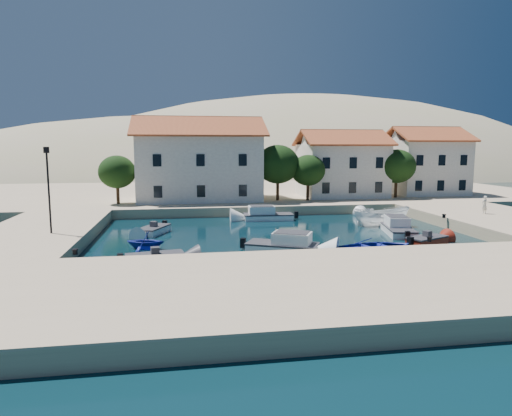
# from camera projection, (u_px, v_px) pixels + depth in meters

# --- Properties ---
(ground) EXTENTS (400.00, 400.00, 0.00)m
(ground) POSITION_uv_depth(u_px,v_px,m) (316.00, 264.00, 28.18)
(ground) COLOR black
(ground) RESTS_ON ground
(quay_south) EXTENTS (52.00, 12.00, 1.00)m
(quay_south) POSITION_uv_depth(u_px,v_px,m) (352.00, 286.00, 22.24)
(quay_south) COLOR tan
(quay_south) RESTS_ON ground
(quay_east) EXTENTS (11.00, 20.00, 1.00)m
(quay_east) POSITION_uv_depth(u_px,v_px,m) (503.00, 222.00, 41.18)
(quay_east) COLOR tan
(quay_east) RESTS_ON ground
(quay_west) EXTENTS (8.00, 20.00, 1.00)m
(quay_west) POSITION_uv_depth(u_px,v_px,m) (38.00, 235.00, 34.84)
(quay_west) COLOR tan
(quay_west) RESTS_ON ground
(quay_north) EXTENTS (80.00, 36.00, 1.00)m
(quay_north) POSITION_uv_depth(u_px,v_px,m) (253.00, 194.00, 65.59)
(quay_north) COLOR tan
(quay_north) RESTS_ON ground
(hills) EXTENTS (254.00, 176.00, 99.00)m
(hills) POSITION_uv_depth(u_px,v_px,m) (268.00, 237.00, 155.51)
(hills) COLOR tan
(hills) RESTS_ON ground
(building_left) EXTENTS (14.70, 9.45, 9.70)m
(building_left) POSITION_uv_depth(u_px,v_px,m) (199.00, 158.00, 53.80)
(building_left) COLOR beige
(building_left) RESTS_ON quay_north
(building_mid) EXTENTS (10.50, 8.40, 8.30)m
(building_mid) POSITION_uv_depth(u_px,v_px,m) (341.00, 163.00, 57.77)
(building_mid) COLOR beige
(building_mid) RESTS_ON quay_north
(building_right) EXTENTS (9.45, 8.40, 8.80)m
(building_right) POSITION_uv_depth(u_px,v_px,m) (425.00, 160.00, 60.64)
(building_right) COLOR beige
(building_right) RESTS_ON quay_north
(trees) EXTENTS (37.30, 5.30, 6.45)m
(trees) POSITION_uv_depth(u_px,v_px,m) (291.00, 167.00, 53.15)
(trees) COLOR #382314
(trees) RESTS_ON quay_north
(lamppost) EXTENTS (0.35, 0.25, 6.22)m
(lamppost) POSITION_uv_depth(u_px,v_px,m) (48.00, 182.00, 32.56)
(lamppost) COLOR black
(lamppost) RESTS_ON quay_west
(bollards) EXTENTS (29.36, 9.56, 0.30)m
(bollards) POSITION_uv_depth(u_px,v_px,m) (338.00, 233.00, 32.25)
(bollards) COLOR black
(bollards) RESTS_ON ground
(motorboat_grey_sw) EXTENTS (3.79, 2.21, 1.25)m
(motorboat_grey_sw) POSITION_uv_depth(u_px,v_px,m) (155.00, 259.00, 28.37)
(motorboat_grey_sw) COLOR #38373C
(motorboat_grey_sw) RESTS_ON ground
(cabin_cruiser_south) EXTENTS (5.31, 4.05, 1.60)m
(cabin_cruiser_south) POSITION_uv_depth(u_px,v_px,m) (282.00, 245.00, 31.51)
(cabin_cruiser_south) COLOR white
(cabin_cruiser_south) RESTS_ON ground
(rowboat_south) EXTENTS (6.10, 4.84, 1.14)m
(rowboat_south) POSITION_uv_depth(u_px,v_px,m) (376.00, 254.00, 30.92)
(rowboat_south) COLOR navy
(rowboat_south) RESTS_ON ground
(motorboat_red_se) EXTENTS (3.59, 2.69, 1.25)m
(motorboat_red_se) POSITION_uv_depth(u_px,v_px,m) (427.00, 241.00, 33.82)
(motorboat_red_se) COLOR maroon
(motorboat_red_se) RESTS_ON ground
(cabin_cruiser_east) EXTENTS (3.12, 5.30, 1.60)m
(cabin_cruiser_east) POSITION_uv_depth(u_px,v_px,m) (399.00, 229.00, 37.86)
(cabin_cruiser_east) COLOR white
(cabin_cruiser_east) RESTS_ON ground
(boat_east) EXTENTS (5.31, 2.47, 1.98)m
(boat_east) POSITION_uv_depth(u_px,v_px,m) (381.00, 226.00, 41.83)
(boat_east) COLOR white
(boat_east) RESTS_ON ground
(motorboat_white_ne) EXTENTS (1.74, 3.52, 1.25)m
(motorboat_white_ne) POSITION_uv_depth(u_px,v_px,m) (370.00, 216.00, 45.79)
(motorboat_white_ne) COLOR white
(motorboat_white_ne) RESTS_ON ground
(rowboat_west) EXTENTS (3.17, 2.90, 1.41)m
(rowboat_west) POSITION_uv_depth(u_px,v_px,m) (146.00, 249.00, 32.55)
(rowboat_west) COLOR navy
(rowboat_west) RESTS_ON ground
(motorboat_white_west) EXTENTS (2.86, 3.89, 1.25)m
(motorboat_white_west) POSITION_uv_depth(u_px,v_px,m) (154.00, 230.00, 38.06)
(motorboat_white_west) COLOR white
(motorboat_white_west) RESTS_ON ground
(cabin_cruiser_north) EXTENTS (4.94, 2.27, 1.60)m
(cabin_cruiser_north) POSITION_uv_depth(u_px,v_px,m) (268.00, 215.00, 45.27)
(cabin_cruiser_north) COLOR white
(cabin_cruiser_north) RESTS_ON ground
(pedestrian) EXTENTS (0.71, 0.58, 1.69)m
(pedestrian) POSITION_uv_depth(u_px,v_px,m) (484.00, 205.00, 42.59)
(pedestrian) COLOR silver
(pedestrian) RESTS_ON quay_east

